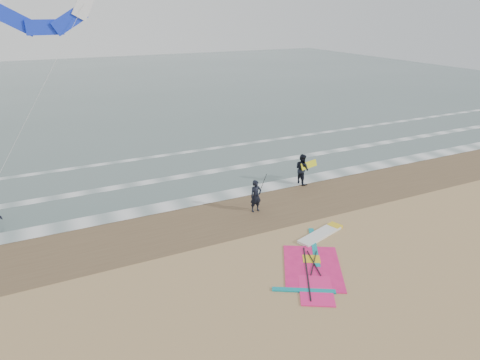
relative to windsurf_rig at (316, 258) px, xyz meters
name	(u,v)px	position (x,y,z in m)	size (l,w,h in m)	color
ground	(325,266)	(0.01, -0.59, -0.04)	(120.00, 120.00, 0.00)	tan
sea_water	(109,87)	(0.01, 47.41, -0.02)	(120.00, 80.00, 0.02)	#47605E
wet_sand_band	(256,208)	(0.01, 5.41, -0.03)	(120.00, 5.00, 0.01)	brown
foam_waterline	(221,180)	(0.01, 9.85, -0.01)	(120.00, 9.15, 0.02)	white
windsurf_rig	(316,258)	(0.00, 0.00, 0.00)	(5.50, 5.21, 0.13)	white
person_standing	(256,196)	(-0.14, 5.11, 0.81)	(0.62, 0.41, 1.69)	black
person_walking	(302,169)	(4.07, 7.23, 0.89)	(0.90, 0.70, 1.84)	black
held_pole	(261,188)	(0.16, 5.11, 1.21)	(0.17, 0.86, 1.82)	black
carried_kiteboard	(309,165)	(4.47, 7.13, 1.13)	(1.30, 0.51, 0.39)	yellow
surf_kite	(42,15)	(-8.38, 13.76, 9.39)	(7.08, 4.81, 9.89)	white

